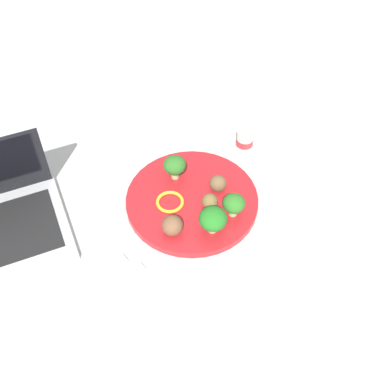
% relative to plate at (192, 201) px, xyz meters
% --- Properties ---
extents(ground_plane, '(4.00, 4.00, 0.00)m').
position_rel_plate_xyz_m(ground_plane, '(0.00, 0.00, -0.01)').
color(ground_plane, beige).
extents(plate, '(0.28, 0.28, 0.02)m').
position_rel_plate_xyz_m(plate, '(0.00, 0.00, 0.00)').
color(plate, red).
rests_on(plate, ground_plane).
extents(broccoli_floret_front_right, '(0.06, 0.06, 0.06)m').
position_rel_plate_xyz_m(broccoli_floret_front_right, '(-0.03, -0.09, 0.04)').
color(broccoli_floret_front_right, '#A3B775').
rests_on(broccoli_floret_front_right, plate).
extents(broccoli_floret_back_right, '(0.05, 0.05, 0.05)m').
position_rel_plate_xyz_m(broccoli_floret_back_right, '(0.03, -0.09, 0.04)').
color(broccoli_floret_back_right, '#9DCC79').
rests_on(broccoli_floret_back_right, plate).
extents(broccoli_floret_front_left, '(0.05, 0.05, 0.06)m').
position_rel_plate_xyz_m(broccoli_floret_front_left, '(0.02, 0.07, 0.04)').
color(broccoli_floret_front_left, '#A4CA82').
rests_on(broccoli_floret_front_left, plate).
extents(meatball_back_right, '(0.03, 0.03, 0.03)m').
position_rel_plate_xyz_m(meatball_back_right, '(0.01, -0.04, 0.03)').
color(meatball_back_right, brown).
rests_on(meatball_back_right, plate).
extents(meatball_far_rim, '(0.04, 0.04, 0.04)m').
position_rel_plate_xyz_m(meatball_far_rim, '(-0.09, -0.04, 0.03)').
color(meatball_far_rim, brown).
rests_on(meatball_far_rim, plate).
extents(meatball_near_rim, '(0.04, 0.04, 0.04)m').
position_rel_plate_xyz_m(meatball_near_rim, '(0.06, -0.02, 0.03)').
color(meatball_near_rim, brown).
rests_on(meatball_near_rim, plate).
extents(pepper_ring_far_rim, '(0.08, 0.08, 0.01)m').
position_rel_plate_xyz_m(pepper_ring_far_rim, '(-0.04, 0.02, 0.01)').
color(pepper_ring_far_rim, yellow).
rests_on(pepper_ring_far_rim, plate).
extents(napkin, '(0.17, 0.12, 0.01)m').
position_rel_plate_xyz_m(napkin, '(-0.25, -0.03, -0.01)').
color(napkin, white).
rests_on(napkin, ground_plane).
extents(fork, '(0.12, 0.03, 0.01)m').
position_rel_plate_xyz_m(fork, '(-0.24, -0.01, -0.00)').
color(fork, silver).
rests_on(fork, napkin).
extents(knife, '(0.15, 0.03, 0.01)m').
position_rel_plate_xyz_m(knife, '(-0.24, -0.04, -0.00)').
color(knife, white).
rests_on(knife, napkin).
extents(yogurt_bottle, '(0.04, 0.04, 0.07)m').
position_rel_plate_xyz_m(yogurt_bottle, '(0.20, 0.03, 0.02)').
color(yogurt_bottle, white).
rests_on(yogurt_bottle, ground_plane).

